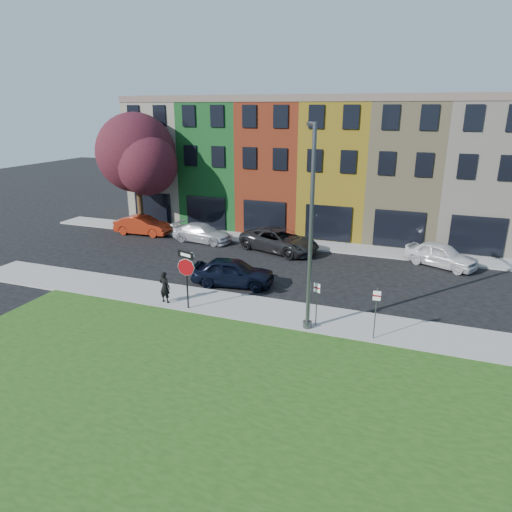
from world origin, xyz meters
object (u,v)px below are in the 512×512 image
at_px(man, 165,287).
at_px(street_lamp, 310,230).
at_px(stop_sign, 186,268).
at_px(sedan_near, 233,272).

relative_size(man, street_lamp, 0.18).
height_order(stop_sign, man, stop_sign).
relative_size(sedan_near, street_lamp, 0.54).
bearing_deg(street_lamp, stop_sign, 162.59).
bearing_deg(sedan_near, stop_sign, 160.89).
bearing_deg(stop_sign, sedan_near, 97.26).
xyz_separation_m(man, street_lamp, (7.43, -0.05, 3.68)).
xyz_separation_m(stop_sign, man, (-1.43, 0.25, -1.28)).
xyz_separation_m(man, sedan_near, (2.20, 3.64, -0.16)).
distance_m(stop_sign, sedan_near, 4.22).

